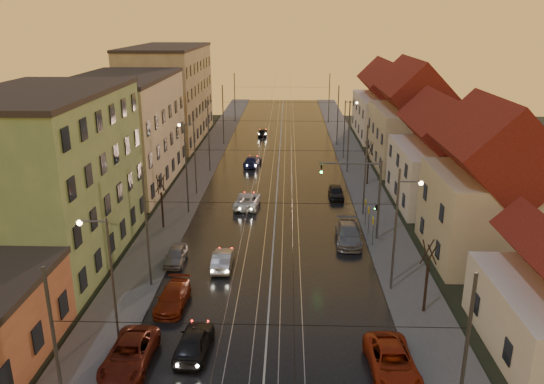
# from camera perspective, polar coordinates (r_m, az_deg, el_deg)

# --- Properties ---
(ground) EXTENTS (160.00, 160.00, 0.00)m
(ground) POSITION_cam_1_polar(r_m,az_deg,el_deg) (31.05, -0.78, -18.28)
(ground) COLOR black
(ground) RESTS_ON ground
(road) EXTENTS (16.00, 120.00, 0.04)m
(road) POSITION_cam_1_polar(r_m,az_deg,el_deg) (67.51, 0.69, 2.39)
(road) COLOR black
(road) RESTS_ON ground
(sidewalk_left) EXTENTS (4.00, 120.00, 0.15)m
(sidewalk_left) POSITION_cam_1_polar(r_m,az_deg,el_deg) (68.40, -7.72, 2.48)
(sidewalk_left) COLOR #4C4C4C
(sidewalk_left) RESTS_ON ground
(sidewalk_right) EXTENTS (4.00, 120.00, 0.15)m
(sidewalk_right) POSITION_cam_1_polar(r_m,az_deg,el_deg) (68.06, 9.15, 2.33)
(sidewalk_right) COLOR #4C4C4C
(sidewalk_right) RESTS_ON ground
(tram_rail_0) EXTENTS (0.06, 120.00, 0.03)m
(tram_rail_0) POSITION_cam_1_polar(r_m,az_deg,el_deg) (67.57, -1.18, 2.43)
(tram_rail_0) COLOR gray
(tram_rail_0) RESTS_ON road
(tram_rail_1) EXTENTS (0.06, 120.00, 0.03)m
(tram_rail_1) POSITION_cam_1_polar(r_m,az_deg,el_deg) (67.51, 0.04, 2.42)
(tram_rail_1) COLOR gray
(tram_rail_1) RESTS_ON road
(tram_rail_2) EXTENTS (0.06, 120.00, 0.03)m
(tram_rail_2) POSITION_cam_1_polar(r_m,az_deg,el_deg) (67.49, 1.35, 2.41)
(tram_rail_2) COLOR gray
(tram_rail_2) RESTS_ON road
(tram_rail_3) EXTENTS (0.06, 120.00, 0.03)m
(tram_rail_3) POSITION_cam_1_polar(r_m,az_deg,el_deg) (67.49, 2.56, 2.40)
(tram_rail_3) COLOR gray
(tram_rail_3) RESTS_ON road
(apartment_left_1) EXTENTS (10.00, 18.00, 13.00)m
(apartment_left_1) POSITION_cam_1_polar(r_m,az_deg,el_deg) (44.80, -22.96, 1.26)
(apartment_left_1) COLOR #68905B
(apartment_left_1) RESTS_ON ground
(apartment_left_2) EXTENTS (10.00, 20.00, 12.00)m
(apartment_left_2) POSITION_cam_1_polar(r_m,az_deg,el_deg) (63.05, -15.60, 6.17)
(apartment_left_2) COLOR beige
(apartment_left_2) RESTS_ON ground
(apartment_left_3) EXTENTS (10.00, 24.00, 14.00)m
(apartment_left_3) POSITION_cam_1_polar(r_m,az_deg,el_deg) (85.77, -11.02, 10.24)
(apartment_left_3) COLOR #8B7B5A
(apartment_left_3) RESTS_ON ground
(house_right_1) EXTENTS (8.67, 10.20, 10.80)m
(house_right_1) POSITION_cam_1_polar(r_m,az_deg,el_deg) (44.88, 22.32, -0.04)
(house_right_1) COLOR #BDB491
(house_right_1) RESTS_ON ground
(house_right_2) EXTENTS (9.18, 12.24, 9.20)m
(house_right_2) POSITION_cam_1_polar(r_m,az_deg,el_deg) (56.95, 17.86, 3.30)
(house_right_2) COLOR silver
(house_right_2) RESTS_ON ground
(house_right_3) EXTENTS (9.18, 14.28, 11.50)m
(house_right_3) POSITION_cam_1_polar(r_m,az_deg,el_deg) (70.89, 14.75, 7.36)
(house_right_3) COLOR #BDB491
(house_right_3) RESTS_ON ground
(house_right_4) EXTENTS (9.18, 16.32, 10.00)m
(house_right_4) POSITION_cam_1_polar(r_m,az_deg,el_deg) (88.40, 12.20, 9.11)
(house_right_4) COLOR silver
(house_right_4) RESTS_ON ground
(catenary_pole_l_0) EXTENTS (0.16, 0.16, 9.00)m
(catenary_pole_l_0) POSITION_cam_1_polar(r_m,az_deg,el_deg) (25.48, -22.09, -16.58)
(catenary_pole_l_0) COLOR #595B60
(catenary_pole_l_0) RESTS_ON ground
(catenary_pole_r_0) EXTENTS (0.16, 0.16, 9.00)m
(catenary_pole_r_0) POSITION_cam_1_polar(r_m,az_deg,el_deg) (24.68, 19.90, -17.52)
(catenary_pole_r_0) COLOR #595B60
(catenary_pole_r_0) RESTS_ON ground
(catenary_pole_l_1) EXTENTS (0.16, 0.16, 9.00)m
(catenary_pole_l_1) POSITION_cam_1_polar(r_m,az_deg,el_deg) (37.97, -13.32, -3.88)
(catenary_pole_l_1) COLOR #595B60
(catenary_pole_l_1) RESTS_ON ground
(catenary_pole_r_1) EXTENTS (0.16, 0.16, 9.00)m
(catenary_pole_r_1) POSITION_cam_1_polar(r_m,az_deg,el_deg) (37.44, 13.11, -4.18)
(catenary_pole_r_1) COLOR #595B60
(catenary_pole_r_1) RESTS_ON ground
(catenary_pole_l_2) EXTENTS (0.16, 0.16, 9.00)m
(catenary_pole_l_2) POSITION_cam_1_polar(r_m,az_deg,el_deg) (51.81, -9.19, 2.36)
(catenary_pole_l_2) COLOR #595B60
(catenary_pole_l_2) RESTS_ON ground
(catenary_pole_r_2) EXTENTS (0.16, 0.16, 9.00)m
(catenary_pole_r_2) POSITION_cam_1_polar(r_m,az_deg,el_deg) (51.42, 10.00, 2.20)
(catenary_pole_r_2) COLOR #595B60
(catenary_pole_r_2) RESTS_ON ground
(catenary_pole_l_3) EXTENTS (0.16, 0.16, 9.00)m
(catenary_pole_l_3) POSITION_cam_1_polar(r_m,az_deg,el_deg) (66.16, -6.82, 5.93)
(catenary_pole_l_3) COLOR #595B60
(catenary_pole_l_3) RESTS_ON ground
(catenary_pole_r_3) EXTENTS (0.16, 0.16, 9.00)m
(catenary_pole_r_3) POSITION_cam_1_polar(r_m,az_deg,el_deg) (65.85, 8.23, 5.81)
(catenary_pole_r_3) COLOR #595B60
(catenary_pole_r_3) RESTS_ON ground
(catenary_pole_l_4) EXTENTS (0.16, 0.16, 9.00)m
(catenary_pole_l_4) POSITION_cam_1_polar(r_m,az_deg,el_deg) (80.74, -5.28, 8.21)
(catenary_pole_l_4) COLOR #595B60
(catenary_pole_l_4) RESTS_ON ground
(catenary_pole_r_4) EXTENTS (0.16, 0.16, 9.00)m
(catenary_pole_r_4) POSITION_cam_1_polar(r_m,az_deg,el_deg) (80.49, 7.09, 8.12)
(catenary_pole_r_4) COLOR #595B60
(catenary_pole_r_4) RESTS_ON ground
(catenary_pole_l_5) EXTENTS (0.16, 0.16, 9.00)m
(catenary_pole_l_5) POSITION_cam_1_polar(r_m,az_deg,el_deg) (98.41, -4.03, 10.05)
(catenary_pole_l_5) COLOR #595B60
(catenary_pole_l_5) RESTS_ON ground
(catenary_pole_r_5) EXTENTS (0.16, 0.16, 9.00)m
(catenary_pole_r_5) POSITION_cam_1_polar(r_m,az_deg,el_deg) (98.21, 6.16, 9.98)
(catenary_pole_r_5) COLOR #595B60
(catenary_pole_r_5) RESTS_ON ground
(street_lamp_0) EXTENTS (1.75, 0.32, 8.00)m
(street_lamp_0) POSITION_cam_1_polar(r_m,az_deg,el_deg) (31.86, -17.41, -7.92)
(street_lamp_0) COLOR #595B60
(street_lamp_0) RESTS_ON ground
(street_lamp_1) EXTENTS (1.75, 0.32, 8.00)m
(street_lamp_1) POSITION_cam_1_polar(r_m,az_deg,el_deg) (38.31, 13.61, -3.08)
(street_lamp_1) COLOR #595B60
(street_lamp_1) RESTS_ON ground
(street_lamp_2) EXTENTS (1.75, 0.32, 8.00)m
(street_lamp_2) POSITION_cam_1_polar(r_m,az_deg,el_deg) (57.50, -8.62, 4.37)
(street_lamp_2) COLOR #595B60
(street_lamp_2) RESTS_ON ground
(street_lamp_3) EXTENTS (1.75, 0.32, 8.00)m
(street_lamp_3) POSITION_cam_1_polar(r_m,az_deg,el_deg) (72.65, 8.05, 7.30)
(street_lamp_3) COLOR #595B60
(street_lamp_3) RESTS_ON ground
(traffic_light_mast) EXTENTS (5.30, 0.32, 7.20)m
(traffic_light_mast) POSITION_cam_1_polar(r_m,az_deg,el_deg) (45.62, 10.27, 0.24)
(traffic_light_mast) COLOR #595B60
(traffic_light_mast) RESTS_ON ground
(bare_tree_0) EXTENTS (1.09, 1.09, 5.11)m
(bare_tree_0) POSITION_cam_1_polar(r_m,az_deg,el_deg) (49.02, -11.76, -1.19)
(bare_tree_0) COLOR black
(bare_tree_0) RESTS_ON ground
(bare_tree_1) EXTENTS (1.09, 1.09, 5.11)m
(bare_tree_1) POSITION_cam_1_polar(r_m,az_deg,el_deg) (35.97, 16.31, -8.95)
(bare_tree_1) COLOR black
(bare_tree_1) RESTS_ON ground
(bare_tree_2) EXTENTS (1.09, 1.09, 5.11)m
(bare_tree_2) POSITION_cam_1_polar(r_m,az_deg,el_deg) (61.75, 10.30, 2.95)
(bare_tree_2) COLOR black
(bare_tree_2) RESTS_ON ground
(driving_car_0) EXTENTS (2.06, 4.52, 1.50)m
(driving_car_0) POSITION_cam_1_polar(r_m,az_deg,el_deg) (32.02, -8.39, -15.61)
(driving_car_0) COLOR black
(driving_car_0) RESTS_ON ground
(driving_car_1) EXTENTS (1.46, 4.14, 1.36)m
(driving_car_1) POSITION_cam_1_polar(r_m,az_deg,el_deg) (41.48, -5.33, -7.25)
(driving_car_1) COLOR #AAAAB0
(driving_car_1) RESTS_ON ground
(driving_car_2) EXTENTS (2.69, 5.19, 1.40)m
(driving_car_2) POSITION_cam_1_polar(r_m,az_deg,el_deg) (54.23, -2.67, -0.91)
(driving_car_2) COLOR silver
(driving_car_2) RESTS_ON ground
(driving_car_3) EXTENTS (2.43, 4.78, 1.33)m
(driving_car_3) POSITION_cam_1_polar(r_m,az_deg,el_deg) (69.33, -2.12, 3.36)
(driving_car_3) COLOR #191F4C
(driving_car_3) RESTS_ON ground
(driving_car_4) EXTENTS (1.58, 3.67, 1.23)m
(driving_car_4) POSITION_cam_1_polar(r_m,az_deg,el_deg) (87.28, -1.01, 6.45)
(driving_car_4) COLOR black
(driving_car_4) RESTS_ON ground
(parked_left_1) EXTENTS (2.52, 5.22, 1.43)m
(parked_left_1) POSITION_cam_1_polar(r_m,az_deg,el_deg) (31.78, -15.08, -16.46)
(parked_left_1) COLOR #5E1B10
(parked_left_1) RESTS_ON ground
(parked_left_2) EXTENTS (2.00, 4.58, 1.31)m
(parked_left_2) POSITION_cam_1_polar(r_m,az_deg,el_deg) (36.79, -10.63, -11.09)
(parked_left_2) COLOR maroon
(parked_left_2) RESTS_ON ground
(parked_left_3) EXTENTS (1.54, 3.74, 1.27)m
(parked_left_3) POSITION_cam_1_polar(r_m,az_deg,el_deg) (42.79, -10.31, -6.72)
(parked_left_3) COLOR #95949A
(parked_left_3) RESTS_ON ground
(parked_right_0) EXTENTS (2.66, 5.40, 1.47)m
(parked_right_0) POSITION_cam_1_polar(r_m,az_deg,el_deg) (30.85, 12.79, -17.40)
(parked_right_0) COLOR #A32B10
(parked_right_0) RESTS_ON ground
(parked_right_1) EXTENTS (2.39, 5.39, 1.54)m
(parked_right_1) POSITION_cam_1_polar(r_m,az_deg,el_deg) (46.16, 8.23, -4.51)
(parked_right_1) COLOR gray
(parked_right_1) RESTS_ON ground
(parked_right_2) EXTENTS (1.57, 3.85, 1.31)m
(parked_right_2) POSITION_cam_1_polar(r_m,az_deg,el_deg) (57.25, 6.91, -0.02)
(parked_right_2) COLOR black
(parked_right_2) RESTS_ON ground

